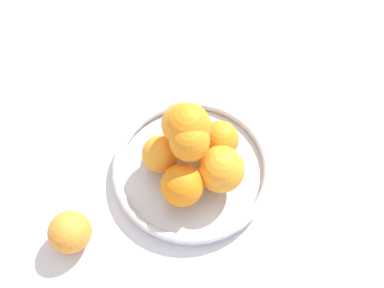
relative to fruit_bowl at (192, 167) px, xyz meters
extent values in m
plane|color=silver|center=(0.00, 0.00, -0.02)|extent=(4.00, 4.00, 0.00)
cylinder|color=silver|center=(0.00, 0.00, -0.01)|extent=(0.30, 0.30, 0.01)
torus|color=silver|center=(0.00, 0.00, 0.01)|extent=(0.30, 0.30, 0.02)
sphere|color=orange|center=(-0.05, 0.04, 0.05)|extent=(0.07, 0.07, 0.07)
sphere|color=orange|center=(-0.05, -0.04, 0.06)|extent=(0.08, 0.08, 0.08)
sphere|color=orange|center=(0.02, -0.05, 0.05)|extent=(0.07, 0.07, 0.07)
sphere|color=orange|center=(0.06, 0.01, 0.05)|extent=(0.08, 0.08, 0.08)
sphere|color=orange|center=(0.01, 0.06, 0.06)|extent=(0.08, 0.08, 0.08)
sphere|color=orange|center=(-0.01, -0.01, 0.12)|extent=(0.08, 0.08, 0.08)
sphere|color=orange|center=(0.01, 0.00, 0.11)|extent=(0.07, 0.07, 0.07)
sphere|color=orange|center=(0.20, -0.14, 0.02)|extent=(0.07, 0.07, 0.07)
camera|label=1|loc=(0.31, 0.12, 0.64)|focal=35.00mm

